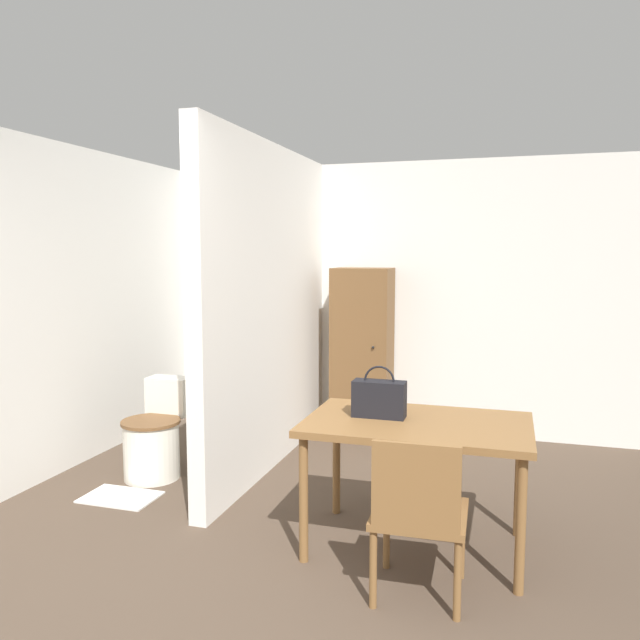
% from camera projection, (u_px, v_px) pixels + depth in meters
% --- Properties ---
extents(wall_back, '(5.03, 0.12, 2.50)m').
position_uv_depth(wall_back, '(375.00, 297.00, 5.92)').
color(wall_back, white).
rests_on(wall_back, ground_plane).
extents(wall_left, '(0.12, 4.72, 2.50)m').
position_uv_depth(wall_left, '(52.00, 309.00, 4.70)').
color(wall_left, white).
rests_on(wall_left, ground_plane).
extents(partition_wall, '(0.12, 2.46, 2.50)m').
position_uv_depth(partition_wall, '(269.00, 307.00, 4.86)').
color(partition_wall, white).
rests_on(partition_wall, ground_plane).
extents(dining_table, '(1.24, 0.79, 0.74)m').
position_uv_depth(dining_table, '(417.00, 434.00, 3.49)').
color(dining_table, brown).
rests_on(dining_table, ground_plane).
extents(wooden_chair, '(0.46, 0.46, 0.82)m').
position_uv_depth(wooden_chair, '(419.00, 511.00, 2.98)').
color(wooden_chair, brown).
rests_on(wooden_chair, ground_plane).
extents(toilet, '(0.43, 0.58, 0.71)m').
position_uv_depth(toilet, '(155.00, 438.00, 4.68)').
color(toilet, silver).
rests_on(toilet, ground_plane).
extents(handbag, '(0.30, 0.12, 0.30)m').
position_uv_depth(handbag, '(379.00, 398.00, 3.56)').
color(handbag, black).
rests_on(handbag, dining_table).
extents(wooden_cabinet, '(0.53, 0.41, 1.54)m').
position_uv_depth(wooden_cabinet, '(362.00, 352.00, 5.73)').
color(wooden_cabinet, brown).
rests_on(wooden_cabinet, ground_plane).
extents(bath_mat, '(0.50, 0.33, 0.01)m').
position_uv_depth(bath_mat, '(120.00, 497.00, 4.28)').
color(bath_mat, silver).
rests_on(bath_mat, ground_plane).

